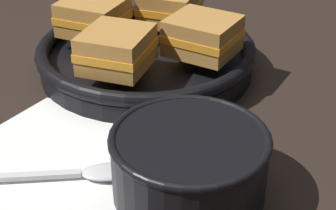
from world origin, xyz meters
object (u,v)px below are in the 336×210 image
sandwich_near_left (117,49)px  sandwich_far_right (93,17)px  spoon (85,173)px  sandwich_near_right (203,35)px  sandwich_far_left (170,6)px  skillet (147,56)px  soup_bowl (189,160)px

sandwich_near_left → sandwich_far_right: size_ratio=1.06×
spoon → sandwich_far_right: bearing=89.4°
sandwich_near_right → sandwich_far_right: size_ratio=0.93×
spoon → sandwich_far_left: 0.33m
skillet → sandwich_near_left: size_ratio=3.06×
sandwich_near_right → sandwich_far_left: bearing=141.0°
skillet → sandwich_far_right: sandwich_far_right is taller
spoon → sandwich_far_left: (-0.08, 0.31, 0.06)m
skillet → sandwich_far_left: 0.09m
skillet → sandwich_near_right: 0.09m
sandwich_near_right → soup_bowl: bearing=-66.4°
spoon → soup_bowl: bearing=-15.8°
sandwich_far_right → sandwich_far_left: bearing=51.0°
soup_bowl → sandwich_far_left: sandwich_far_left is taller
sandwich_near_right → sandwich_far_right: 0.16m
sandwich_near_right → skillet: bearing=-174.0°
sandwich_far_left → sandwich_far_right: bearing=-129.0°
sandwich_near_left → sandwich_near_right: size_ratio=1.14×
spoon → sandwich_far_right: 0.28m
sandwich_far_right → sandwich_near_left: bearing=-39.0°
sandwich_near_left → skillet: bearing=96.0°
sandwich_far_left → sandwich_near_left: bearing=-84.0°
skillet → sandwich_near_left: bearing=-84.0°
skillet → sandwich_near_left: 0.09m
spoon → sandwich_far_left: bearing=69.7°
spoon → sandwich_near_right: (0.01, 0.24, 0.06)m
spoon → sandwich_far_left: size_ratio=1.55×
sandwich_far_left → skillet: bearing=-84.0°
sandwich_far_right → soup_bowl: bearing=-37.3°
sandwich_near_left → sandwich_far_right: bearing=141.0°
soup_bowl → sandwich_far_right: (-0.25, 0.19, 0.03)m
skillet → sandwich_far_left: bearing=96.0°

